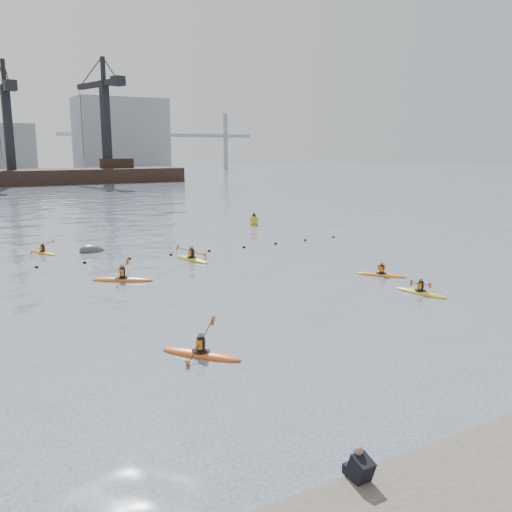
% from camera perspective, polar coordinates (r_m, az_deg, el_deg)
% --- Properties ---
extents(ground, '(400.00, 400.00, 0.00)m').
position_cam_1_polar(ground, '(20.23, 12.01, -10.92)').
color(ground, '#3B4456').
rests_on(ground, ground).
extents(float_line, '(33.24, 0.73, 0.24)m').
position_cam_1_polar(float_line, '(39.07, -11.13, -0.04)').
color(float_line, black).
rests_on(float_line, ground).
extents(barge_pier, '(72.00, 19.30, 29.50)m').
position_cam_1_polar(barge_pier, '(124.55, -24.37, 7.69)').
color(barge_pier, black).
rests_on(barge_pier, ground).
extents(skyline, '(141.00, 28.00, 22.00)m').
position_cam_1_polar(skyline, '(164.76, -25.19, 10.83)').
color(skyline, gray).
rests_on(skyline, ground).
extents(kayaker_0, '(2.55, 2.95, 1.32)m').
position_cam_1_polar(kayaker_0, '(20.48, -5.81, -10.14)').
color(kayaker_0, '#E75315').
rests_on(kayaker_0, ground).
extents(kayaker_1, '(2.03, 3.09, 1.03)m').
position_cam_1_polar(kayaker_1, '(29.98, 16.92, -3.64)').
color(kayaker_1, yellow).
rests_on(kayaker_1, ground).
extents(kayaker_2, '(3.39, 2.52, 1.21)m').
position_cam_1_polar(kayaker_2, '(32.36, -13.86, -2.36)').
color(kayaker_2, orange).
rests_on(kayaker_2, ground).
extents(kayaker_3, '(2.44, 3.65, 1.33)m').
position_cam_1_polar(kayaker_3, '(37.43, -6.78, -0.27)').
color(kayaker_3, gold).
rests_on(kayaker_3, ground).
extents(kayaker_4, '(2.30, 2.76, 0.99)m').
position_cam_1_polar(kayaker_4, '(33.52, 13.05, -1.88)').
color(kayaker_4, orange).
rests_on(kayaker_4, ground).
extents(kayaker_5, '(1.85, 2.85, 1.05)m').
position_cam_1_polar(kayaker_5, '(42.56, -21.52, 0.38)').
color(kayaker_5, gold).
rests_on(kayaker_5, ground).
extents(mooring_buoy, '(2.32, 1.48, 1.40)m').
position_cam_1_polar(mooring_buoy, '(42.10, -16.82, 0.45)').
color(mooring_buoy, '#3C3F41').
rests_on(mooring_buoy, ground).
extents(nav_buoy, '(0.79, 0.79, 1.43)m').
position_cam_1_polar(nav_buoy, '(54.37, -0.21, 3.76)').
color(nav_buoy, gold).
rests_on(nav_buoy, ground).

